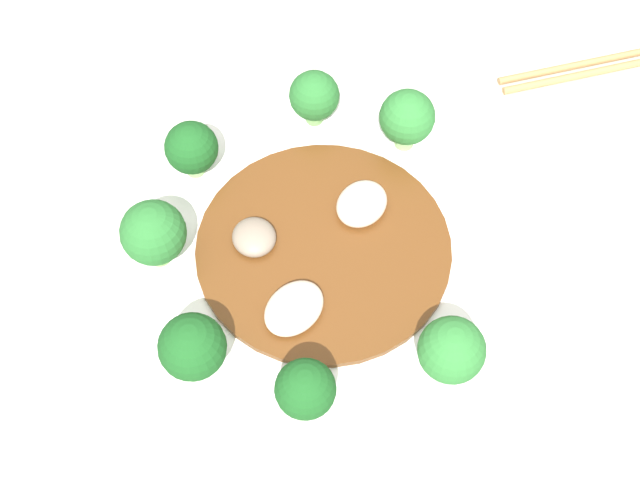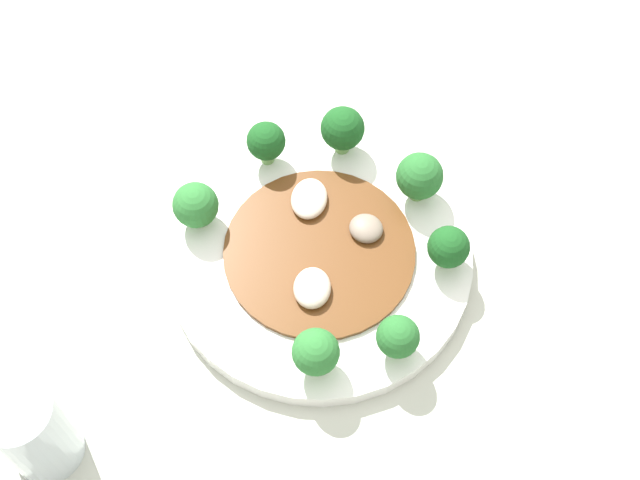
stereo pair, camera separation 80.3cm
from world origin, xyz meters
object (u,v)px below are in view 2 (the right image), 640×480
Objects in this scene: plate at (320,254)px; broccoli_south at (448,247)px; broccoli_southwest at (398,337)px; broccoli_north at (196,205)px; broccoli_northeast at (266,142)px; broccoli_southeast at (420,177)px; drinking_glass at (33,431)px; stirfry_center at (321,246)px; broccoli_west at (316,352)px; broccoli_east at (343,129)px.

broccoli_south is (0.01, -0.13, 0.04)m from plate.
broccoli_southwest is at bearing -136.87° from plate.
plate is 0.14m from broccoli_north.
broccoli_north is 0.11m from broccoli_northeast.
drinking_glass reaches higher than broccoli_southeast.
broccoli_northeast is 0.26m from broccoli_southwest.
broccoli_southeast reaches higher than stirfry_center.
plate is 1.60× the size of stirfry_center.
stirfry_center is (-0.01, -0.13, -0.03)m from broccoli_north.
plate is 6.04× the size of broccoli_south.
broccoli_west is 0.08m from broccoli_southwest.
broccoli_northeast is (0.09, -0.06, 0.00)m from broccoli_north.
plate is 5.52× the size of broccoli_west.
drinking_glass is at bearing 136.85° from broccoli_southeast.
broccoli_north is 0.99× the size of broccoli_northeast.
broccoli_north is 1.06× the size of broccoli_southwest.
stirfry_center is at bearing 179.49° from broccoli_east.
broccoli_south reaches higher than stirfry_center.
broccoli_northeast is at bearing 110.10° from broccoli_east.
stirfry_center is at bearing 42.21° from broccoli_southwest.
broccoli_west is 1.11× the size of broccoli_southwest.
broccoli_southeast reaches higher than broccoli_south.
broccoli_north is 0.47× the size of drinking_glass.
drinking_glass is at bearing 138.48° from stirfry_center.
broccoli_northeast is at bearing 65.27° from broccoli_south.
drinking_glass reaches higher than broccoli_northeast.
broccoli_west is (-0.13, -0.02, 0.04)m from plate.
broccoli_east is (0.13, -0.00, 0.05)m from plate.
plate is at bearing 7.89° from broccoli_west.
broccoli_east is at bearing -30.33° from drinking_glass.
drinking_glass reaches higher than broccoli_west.
broccoli_south is 0.43m from drinking_glass.
broccoli_north is 0.14m from stirfry_center.
drinking_glass is (-0.25, 0.22, 0.03)m from stirfry_center.
broccoli_west reaches higher than broccoli_southwest.
broccoli_east reaches higher than broccoli_north.
stirfry_center is (-0.08, 0.09, -0.03)m from broccoli_southeast.
broccoli_southeast is (0.08, -0.09, 0.05)m from plate.
broccoli_north reaches higher than broccoli_southwest.
broccoli_southeast reaches higher than broccoli_west.
broccoli_southeast is at bearing -96.14° from broccoli_northeast.
broccoli_west is 0.22m from broccoli_southeast.
broccoli_west is at bearing 160.89° from broccoli_southeast.
broccoli_west reaches higher than plate.
broccoli_south is 0.11m from broccoli_southwest.
broccoli_southeast reaches higher than plate.
broccoli_east is at bearing 3.40° from broccoli_west.
drinking_glass is (-0.35, 0.14, 0.00)m from broccoli_northeast.
broccoli_northeast is 0.47× the size of drinking_glass.
broccoli_west is 0.26m from broccoli_east.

